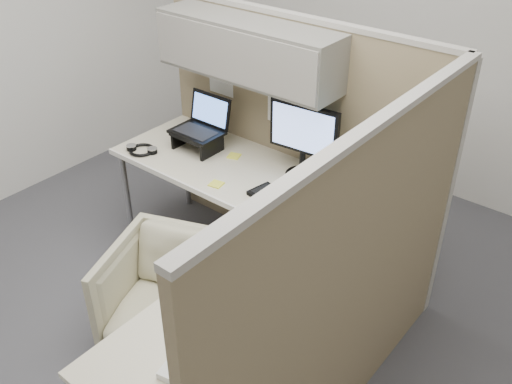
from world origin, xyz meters
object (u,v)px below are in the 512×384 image
Objects in this scene: desk at (245,229)px; monitor_left at (304,135)px; office_chair at (169,290)px; keyboard at (286,206)px.

desk is 4.29× the size of monitor_left.
keyboard is (0.36, 0.59, 0.41)m from office_chair.
keyboard reaches higher than desk.
office_chair is at bearing -110.85° from keyboard.
monitor_left is at bearing 121.51° from keyboard.
keyboard is (0.09, 0.25, 0.05)m from desk.
monitor_left reaches higher than desk.
keyboard is at bearing 70.58° from desk.
office_chair is 1.35× the size of keyboard.
monitor_left reaches higher than office_chair.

